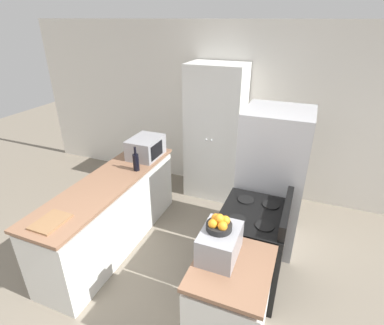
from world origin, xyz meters
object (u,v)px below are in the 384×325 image
stove (251,248)px  microwave (146,147)px  toaster_oven (219,243)px  refrigerator (271,180)px  fruit_bowl (219,224)px  pantry_cabinet (215,133)px  wine_bottle (136,162)px

stove → microwave: microwave is taller
stove → toaster_oven: bearing=-102.3°
refrigerator → toaster_oven: size_ratio=4.49×
toaster_oven → fruit_bowl: 0.17m
refrigerator → toaster_oven: bearing=-97.6°
pantry_cabinet → microwave: size_ratio=4.20×
pantry_cabinet → microwave: bearing=-127.6°
pantry_cabinet → refrigerator: size_ratio=1.19×
stove → toaster_oven: size_ratio=2.76×
fruit_bowl → wine_bottle: bearing=143.6°
refrigerator → microwave: 1.69m
wine_bottle → fruit_bowl: size_ratio=1.55×
pantry_cabinet → wine_bottle: size_ratio=6.58×
toaster_oven → refrigerator: bearing=82.4°
refrigerator → microwave: size_ratio=3.54×
toaster_oven → fruit_bowl: bearing=131.4°
toaster_oven → stove: bearing=77.7°
wine_bottle → stove: bearing=-12.6°
pantry_cabinet → fruit_bowl: pantry_cabinet is taller
pantry_cabinet → wine_bottle: 1.43m
microwave → toaster_oven: microwave is taller
refrigerator → microwave: (-1.68, -0.03, 0.17)m
refrigerator → microwave: bearing=-179.1°
stove → wine_bottle: wine_bottle is taller
pantry_cabinet → toaster_oven: size_ratio=5.33×
wine_bottle → fruit_bowl: (1.37, -1.01, 0.17)m
wine_bottle → toaster_oven: 1.73m
pantry_cabinet → fruit_bowl: bearing=-71.4°
fruit_bowl → refrigerator: bearing=81.7°
stove → wine_bottle: (-1.54, 0.34, 0.56)m
stove → microwave: size_ratio=2.17×
pantry_cabinet → stove: size_ratio=1.93×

